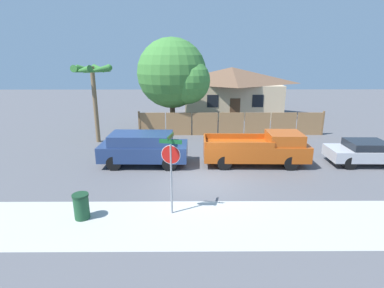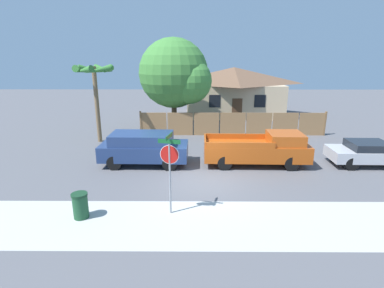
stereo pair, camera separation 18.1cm
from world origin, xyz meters
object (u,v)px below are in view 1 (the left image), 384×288
palm_tree (93,76)px  trash_bin (81,206)px  red_suv (143,148)px  stop_sign (171,162)px  house (231,91)px  oak_tree (175,75)px  orange_pickup (259,149)px  parked_sedan (368,152)px

palm_tree → trash_bin: palm_tree is taller
red_suv → stop_sign: 5.57m
palm_tree → trash_bin: bearing=-76.7°
palm_tree → stop_sign: bearing=-60.2°
house → palm_tree: bearing=-136.2°
house → trash_bin: size_ratio=10.21×
oak_tree → stop_sign: size_ratio=2.31×
palm_tree → red_suv: 6.77m
red_suv → trash_bin: (-1.39, -5.52, -0.47)m
trash_bin → palm_tree: bearing=103.3°
orange_pickup → stop_sign: (-4.33, -5.16, 1.14)m
red_suv → trash_bin: size_ratio=4.89×
house → red_suv: house is taller
palm_tree → trash_bin: size_ratio=5.39×
orange_pickup → stop_sign: size_ratio=1.82×
house → orange_pickup: bearing=-91.4°
house → orange_pickup: house is taller
stop_sign → orange_pickup: bearing=62.9°
parked_sedan → trash_bin: 14.43m
stop_sign → trash_bin: stop_sign is taller
oak_tree → palm_tree: 6.10m
palm_tree → red_suv: palm_tree is taller
orange_pickup → trash_bin: size_ratio=5.82×
oak_tree → parked_sedan: oak_tree is taller
parked_sedan → red_suv: bearing=-178.8°
oak_tree → palm_tree: bearing=-146.8°
oak_tree → orange_pickup: 9.78m
palm_tree → stop_sign: size_ratio=1.69×
house → oak_tree: (-5.12, -6.47, 1.87)m
red_suv → orange_pickup: size_ratio=0.84×
parked_sedan → stop_sign: stop_sign is taller
oak_tree → stop_sign: bearing=-88.1°
orange_pickup → parked_sedan: size_ratio=1.29×
stop_sign → parked_sedan: bearing=39.9°
house → stop_sign: (-4.68, -19.47, -0.36)m
trash_bin → red_suv: bearing=75.9°
orange_pickup → trash_bin: 9.33m
oak_tree → palm_tree: oak_tree is taller
house → orange_pickup: 14.39m
house → palm_tree: palm_tree is taller
trash_bin → stop_sign: bearing=6.3°
red_suv → parked_sedan: red_suv is taller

